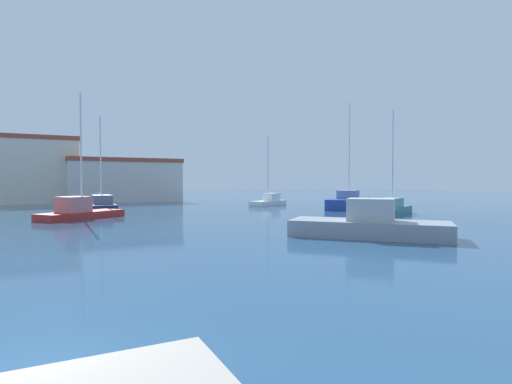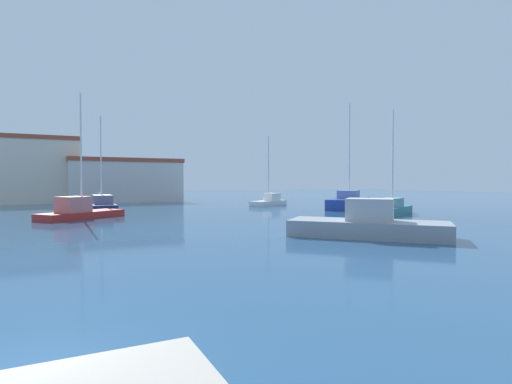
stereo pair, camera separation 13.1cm
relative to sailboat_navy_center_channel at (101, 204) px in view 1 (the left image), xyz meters
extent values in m
plane|color=navy|center=(10.43, -13.73, -0.55)|extent=(160.00, 160.00, 0.00)
cube|color=#19234C|center=(0.00, 0.21, -0.24)|extent=(2.05, 7.40, 0.63)
cube|color=slate|center=(0.00, -0.56, 0.48)|extent=(1.60, 2.87, 0.80)
cylinder|color=silver|center=(0.00, 0.21, 4.10)|extent=(0.12, 0.12, 8.05)
cylinder|color=silver|center=(-0.01, 1.54, 0.97)|extent=(0.10, 2.59, 0.08)
cube|color=gray|center=(9.73, -24.60, -0.16)|extent=(6.93, 7.21, 0.79)
cube|color=#ADB0B5|center=(9.79, -24.68, 0.77)|extent=(2.61, 2.65, 1.08)
cube|color=#233D93|center=(22.12, -8.21, -0.06)|extent=(8.04, 7.28, 0.99)
cube|color=#6E7DB1|center=(21.84, -8.43, 0.84)|extent=(2.97, 2.88, 0.80)
cylinder|color=silver|center=(22.12, -8.21, 5.11)|extent=(0.12, 0.12, 9.35)
cube|color=#B22823|center=(-2.10, -7.99, -0.30)|extent=(6.26, 5.42, 0.50)
cube|color=#C4716E|center=(-2.65, -8.41, 0.50)|extent=(2.50, 2.47, 1.11)
cylinder|color=silver|center=(-2.10, -7.99, 4.21)|extent=(0.12, 0.12, 8.53)
cube|color=#1E707A|center=(20.56, -15.44, -0.25)|extent=(5.90, 4.25, 0.61)
cube|color=#6B9CA2|center=(20.53, -15.45, 0.42)|extent=(2.36, 2.10, 0.72)
cylinder|color=silver|center=(20.56, -15.44, 3.96)|extent=(0.12, 0.12, 7.80)
cube|color=white|center=(17.15, -0.61, -0.28)|extent=(5.21, 3.82, 0.54)
cube|color=silver|center=(17.79, -0.27, 0.39)|extent=(2.17, 1.91, 0.81)
cylinder|color=silver|center=(17.15, -0.61, 3.53)|extent=(0.12, 0.12, 7.09)
cube|color=beige|center=(-7.82, 17.87, 3.24)|extent=(13.38, 8.95, 7.58)
cube|color=#9E4733|center=(-7.82, 17.87, 7.28)|extent=(13.65, 9.13, 0.50)
cube|color=beige|center=(4.34, 15.44, 1.99)|extent=(13.67, 7.40, 5.09)
cube|color=#9E4733|center=(4.34, 15.44, 4.78)|extent=(13.94, 7.55, 0.50)
camera|label=1|loc=(-3.81, -39.43, 2.15)|focal=28.19mm
camera|label=2|loc=(-3.69, -39.49, 2.15)|focal=28.19mm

